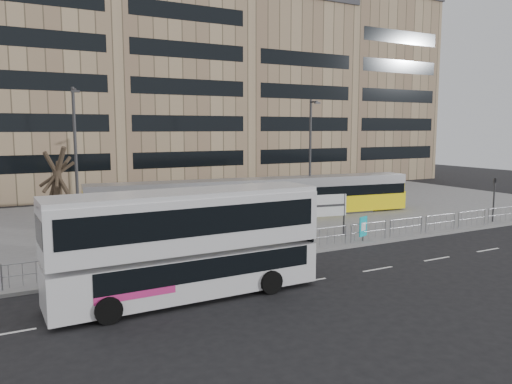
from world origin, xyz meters
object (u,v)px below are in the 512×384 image
double_decker_bus (187,240)px  bare_tree (56,145)px  tram (259,198)px  ad_panel (363,227)px  lamp_post_west (76,159)px  traffic_light_west (244,216)px  station_sign (330,207)px  pedestrian (218,222)px  lamp_post_east (311,152)px  traffic_light_east (494,194)px

double_decker_bus → bare_tree: bare_tree is taller
tram → ad_panel: 9.92m
lamp_post_west → tram: bearing=8.8°
traffic_light_west → bare_tree: bearing=128.0°
station_sign → pedestrian: (-5.97, 3.34, -0.96)m
station_sign → bare_tree: (-15.06, 3.75, 3.95)m
double_decker_bus → lamp_post_east: bearing=41.0°
traffic_light_west → lamp_post_east: 13.74m
tram → station_sign: size_ratio=9.68×
tram → traffic_light_east: bearing=-27.4°
ad_panel → pedestrian: 8.75m
traffic_light_east → lamp_post_east: size_ratio=0.35×
lamp_post_east → pedestrian: bearing=-156.3°
station_sign → lamp_post_east: lamp_post_east is taller
tram → station_sign: tram is taller
traffic_light_east → bare_tree: bearing=-166.2°
ad_panel → bare_tree: 17.66m
station_sign → lamp_post_west: lamp_post_west is taller
traffic_light_west → double_decker_bus: bearing=-157.8°
lamp_post_east → bare_tree: (-18.84, -3.88, 0.97)m
ad_panel → bare_tree: size_ratio=0.19×
tram → traffic_light_west: 10.46m
double_decker_bus → traffic_light_east: bearing=9.3°
ad_panel → traffic_light_west: bearing=152.6°
pedestrian → traffic_light_east: size_ratio=0.52×
double_decker_bus → tram: 17.45m
ad_panel → traffic_light_west: (-7.30, 1.01, 1.12)m
pedestrian → lamp_post_west: lamp_post_west is taller
lamp_post_west → lamp_post_east: (17.57, 2.01, -0.06)m
station_sign → traffic_light_east: (13.05, -1.68, 0.20)m
station_sign → pedestrian: bearing=160.4°
tram → lamp_post_west: lamp_post_west is taller
traffic_light_west → station_sign: bearing=-12.5°
lamp_post_west → lamp_post_east: 17.69m
ad_panel → double_decker_bus: bearing=178.3°
tram → pedestrian: (-5.22, -4.29, -0.65)m
tram → lamp_post_east: size_ratio=2.83×
pedestrian → lamp_post_east: 11.36m
lamp_post_west → lamp_post_east: bearing=6.5°
station_sign → lamp_post_east: 9.02m
lamp_post_east → bare_tree: size_ratio=1.12×
double_decker_bus → ad_panel: double_decker_bus is taller
lamp_post_west → lamp_post_east: size_ratio=1.01×
traffic_light_east → lamp_post_west: 27.97m
traffic_light_west → lamp_post_west: lamp_post_west is taller
double_decker_bus → lamp_post_east: size_ratio=1.23×
double_decker_bus → tram: (10.74, 13.73, -0.71)m
station_sign → pedestrian: 6.91m
bare_tree → traffic_light_east: bearing=-10.9°
double_decker_bus → lamp_post_west: (-2.30, 11.72, 2.65)m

